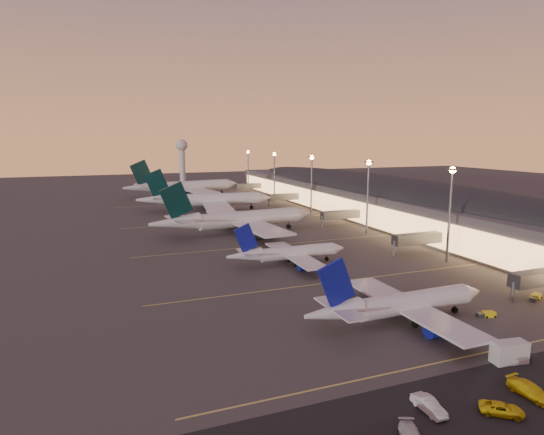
{
  "coord_description": "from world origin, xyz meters",
  "views": [
    {
      "loc": [
        -51.84,
        -95.29,
        33.32
      ],
      "look_at": [
        2.0,
        45.0,
        7.0
      ],
      "focal_mm": 30.0,
      "sensor_mm": 36.0,
      "label": 1
    }
  ],
  "objects": [
    {
      "name": "ground",
      "position": [
        0.0,
        0.0,
        0.0
      ],
      "size": [
        700.0,
        700.0,
        0.0
      ],
      "primitive_type": "plane",
      "color": "#3B3937"
    },
    {
      "name": "airliner_narrow_south",
      "position": [
        -2.18,
        -30.39,
        3.51
      ],
      "size": [
        37.93,
        33.77,
        13.59
      ],
      "rotation": [
        0.0,
        0.0,
        0.02
      ],
      "color": "silver",
      "rests_on": "ground"
    },
    {
      "name": "airliner_narrow_north",
      "position": [
        -5.9,
        12.67,
        3.1
      ],
      "size": [
        33.47,
        29.77,
        12.0
      ],
      "rotation": [
        0.0,
        0.0,
        -0.01
      ],
      "color": "silver",
      "rests_on": "ground"
    },
    {
      "name": "airliner_wide_near",
      "position": [
        -7.32,
        55.8,
        5.0
      ],
      "size": [
        60.68,
        55.55,
        19.41
      ],
      "rotation": [
        0.0,
        0.0,
        0.1
      ],
      "color": "silver",
      "rests_on": "ground"
    },
    {
      "name": "airliner_wide_mid",
      "position": [
        -5.8,
        110.46,
        5.12
      ],
      "size": [
        62.13,
        57.09,
        19.89
      ],
      "rotation": [
        0.0,
        0.0,
        -0.13
      ],
      "color": "silver",
      "rests_on": "ground"
    },
    {
      "name": "airliner_wide_far",
      "position": [
        -5.9,
        166.59,
        5.61
      ],
      "size": [
        68.09,
        62.66,
        21.81
      ],
      "rotation": [
        0.0,
        0.0,
        0.15
      ],
      "color": "silver",
      "rests_on": "ground"
    },
    {
      "name": "terminal_building",
      "position": [
        61.84,
        72.47,
        8.78
      ],
      "size": [
        56.35,
        255.0,
        17.46
      ],
      "color": "#515156",
      "rests_on": "ground"
    },
    {
      "name": "light_masts",
      "position": [
        36.0,
        65.0,
        17.55
      ],
      "size": [
        2.2,
        217.2,
        25.9
      ],
      "color": "slate",
      "rests_on": "ground"
    },
    {
      "name": "radar_tower",
      "position": [
        10.0,
        260.0,
        21.87
      ],
      "size": [
        9.0,
        9.0,
        32.5
      ],
      "color": "silver",
      "rests_on": "ground"
    },
    {
      "name": "service_lane",
      "position": [
        0.0,
        -56.0,
        0.01
      ],
      "size": [
        260.0,
        16.0,
        0.01
      ],
      "color": "black",
      "rests_on": "ground"
    },
    {
      "name": "lane_markings",
      "position": [
        0.0,
        40.0,
        0.01
      ],
      "size": [
        90.0,
        180.36,
        0.0
      ],
      "color": "#D8C659",
      "rests_on": "ground"
    },
    {
      "name": "baggage_tug_a",
      "position": [
        15.23,
        -33.91,
        0.47
      ],
      "size": [
        3.64,
        2.12,
        1.02
      ],
      "rotation": [
        0.0,
        0.0,
        -0.23
      ],
      "color": "yellow",
      "rests_on": "ground"
    },
    {
      "name": "baggage_tug_b",
      "position": [
        32.16,
        -30.4,
        0.5
      ],
      "size": [
        3.95,
        2.83,
        1.1
      ],
      "rotation": [
        0.0,
        0.0,
        0.42
      ],
      "color": "yellow",
      "rests_on": "ground"
    },
    {
      "name": "catering_truck_a",
      "position": [
        4.58,
        -48.72,
        1.53
      ],
      "size": [
        6.08,
        3.04,
        3.27
      ],
      "rotation": [
        0.0,
        0.0,
        -0.14
      ],
      "color": "silver",
      "rests_on": "ground"
    },
    {
      "name": "service_van_b",
      "position": [
        -7.5,
        -58.16,
        0.72
      ],
      "size": [
        5.54,
        5.01,
        1.43
      ],
      "primitive_type": "imported",
      "rotation": [
        0.0,
        0.0,
        0.92
      ],
      "color": "yellow",
      "rests_on": "ground"
    },
    {
      "name": "service_van_c",
      "position": [
        -15.46,
        -54.5,
        0.84
      ],
      "size": [
        1.84,
        5.13,
        1.68
      ],
      "primitive_type": "imported",
      "rotation": [
        0.0,
        0.0,
        0.01
      ],
      "color": "silver",
      "rests_on": "ground"
    },
    {
      "name": "service_van_d",
      "position": [
        -0.79,
        -56.49,
        0.87
      ],
      "size": [
        2.74,
        6.11,
        1.74
      ],
      "primitive_type": "imported",
      "rotation": [
        0.0,
        0.0,
        0.05
      ],
      "color": "yellow",
      "rests_on": "ground"
    }
  ]
}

